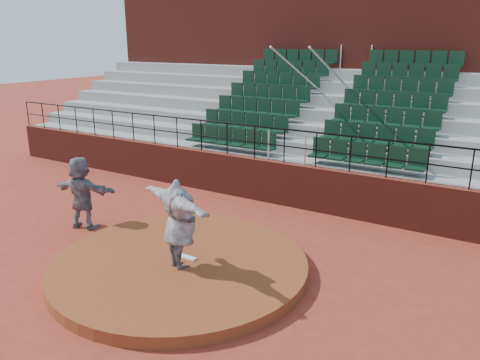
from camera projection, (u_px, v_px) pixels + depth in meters
name	position (u px, v px, depth m)	size (l,w,h in m)	color
ground	(180.00, 270.00, 10.13)	(90.00, 90.00, 0.00)	#9B3323
pitchers_mound	(180.00, 265.00, 10.10)	(5.50, 5.50, 0.25)	brown
pitching_rubber	(184.00, 256.00, 10.18)	(0.60, 0.15, 0.03)	white
boundary_wall	(283.00, 183.00, 14.04)	(24.00, 0.30, 1.30)	maroon
wall_railing	(284.00, 138.00, 13.64)	(24.04, 0.05, 1.03)	black
seating_deck	(329.00, 137.00, 16.79)	(24.00, 5.97, 4.63)	gray
press_box_facade	(366.00, 71.00, 19.42)	(24.00, 3.00, 7.10)	maroon
pitcher	(179.00, 224.00, 9.50)	(2.34, 0.64, 1.91)	black
fielder	(82.00, 193.00, 12.18)	(1.79, 0.57, 1.93)	black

